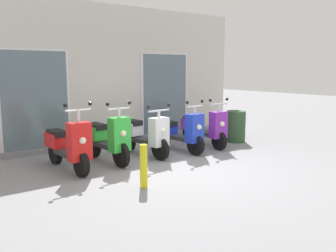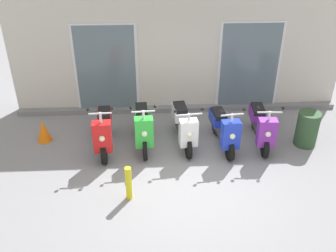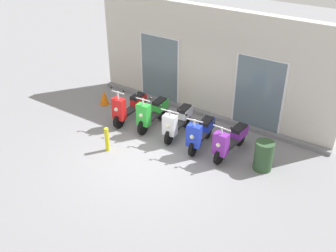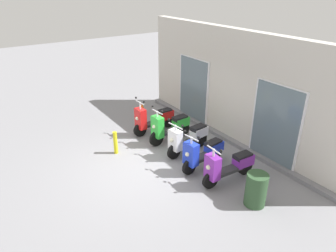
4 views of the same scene
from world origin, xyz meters
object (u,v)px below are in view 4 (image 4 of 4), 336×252
at_px(scooter_red, 153,119).
at_px(scooter_white, 188,138).
at_px(scooter_green, 169,127).
at_px(traffic_cone, 142,109).
at_px(scooter_purple, 228,166).
at_px(scooter_blue, 203,153).
at_px(trash_bin, 256,190).
at_px(curb_bollard, 115,143).

bearing_deg(scooter_red, scooter_white, 3.48).
bearing_deg(scooter_green, traffic_cone, 172.05).
bearing_deg(scooter_red, scooter_purple, 1.17).
distance_m(scooter_red, scooter_blue, 2.61).
bearing_deg(scooter_green, trash_bin, -1.74).
xyz_separation_m(scooter_red, scooter_purple, (3.47, 0.07, -0.02)).
distance_m(traffic_cone, trash_bin, 5.91).
distance_m(scooter_purple, curb_bollard, 3.37).
bearing_deg(scooter_blue, trash_bin, 0.10).
relative_size(scooter_red, trash_bin, 1.98).
relative_size(scooter_white, scooter_blue, 1.04).
xyz_separation_m(scooter_white, trash_bin, (2.73, -0.14, -0.09)).
xyz_separation_m(scooter_green, traffic_cone, (-2.26, 0.32, -0.25)).
relative_size(scooter_green, curb_bollard, 2.24).
bearing_deg(scooter_purple, scooter_red, -178.83).
distance_m(scooter_red, scooter_purple, 3.47).
bearing_deg(scooter_purple, scooter_white, 178.82).
relative_size(scooter_green, scooter_blue, 1.04).
height_order(scooter_white, scooter_blue, scooter_blue).
relative_size(scooter_purple, curb_bollard, 2.29).
xyz_separation_m(scooter_white, curb_bollard, (-1.16, -1.77, -0.14)).
bearing_deg(traffic_cone, scooter_white, -5.09).
xyz_separation_m(traffic_cone, trash_bin, (5.89, -0.43, 0.14)).
distance_m(scooter_red, scooter_green, 0.85).
bearing_deg(scooter_white, traffic_cone, 174.91).
xyz_separation_m(scooter_purple, traffic_cone, (-4.89, 0.32, -0.20)).
bearing_deg(curb_bollard, scooter_green, 81.52).
bearing_deg(trash_bin, scooter_green, 178.26).
relative_size(scooter_red, scooter_purple, 0.99).
distance_m(scooter_green, curb_bollard, 1.76).
height_order(scooter_red, scooter_white, scooter_red).
bearing_deg(scooter_green, curb_bollard, -98.48).
xyz_separation_m(scooter_white, scooter_purple, (1.72, -0.04, -0.03)).
relative_size(trash_bin, curb_bollard, 1.15).
bearing_deg(scooter_blue, curb_bollard, -141.27).
height_order(scooter_red, scooter_purple, scooter_red).
height_order(scooter_green, scooter_blue, scooter_green).
distance_m(scooter_white, trash_bin, 2.74).
xyz_separation_m(scooter_green, trash_bin, (3.63, -0.11, -0.11)).
bearing_deg(scooter_white, curb_bollard, -123.24).
bearing_deg(curb_bollard, trash_bin, 22.68).
bearing_deg(curb_bollard, scooter_purple, 31.03).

